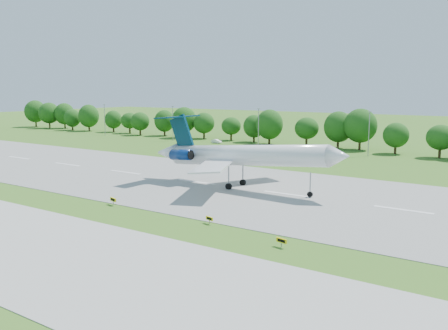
# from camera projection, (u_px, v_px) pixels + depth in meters

# --- Properties ---
(ground) EXTENTS (600.00, 600.00, 0.00)m
(ground) POSITION_uv_depth(u_px,v_px,m) (99.00, 207.00, 78.55)
(ground) COLOR #34641A
(ground) RESTS_ON ground
(runway) EXTENTS (400.00, 45.00, 0.08)m
(runway) POSITION_uv_depth(u_px,v_px,m) (197.00, 182.00, 98.82)
(runway) COLOR gray
(runway) RESTS_ON ground
(tree_line) EXTENTS (288.40, 8.40, 10.40)m
(tree_line) POSITION_uv_depth(u_px,v_px,m) (332.00, 129.00, 152.21)
(tree_line) COLOR #382314
(tree_line) RESTS_ON ground
(light_poles) EXTENTS (175.90, 0.25, 12.19)m
(light_poles) POSITION_uv_depth(u_px,v_px,m) (310.00, 130.00, 145.49)
(light_poles) COLOR gray
(light_poles) RESTS_ON ground
(airliner) EXTENTS (41.54, 30.29, 13.42)m
(airliner) POSITION_uv_depth(u_px,v_px,m) (236.00, 154.00, 92.57)
(airliner) COLOR white
(airliner) RESTS_ON ground
(taxi_sign_left) EXTENTS (1.68, 0.62, 1.19)m
(taxi_sign_left) POSITION_uv_depth(u_px,v_px,m) (113.00, 200.00, 79.54)
(taxi_sign_left) COLOR gray
(taxi_sign_left) RESTS_ON ground
(taxi_sign_centre) EXTENTS (1.43, 0.55, 1.01)m
(taxi_sign_centre) POSITION_uv_depth(u_px,v_px,m) (209.00, 219.00, 68.58)
(taxi_sign_centre) COLOR gray
(taxi_sign_centre) RESTS_ON ground
(taxi_sign_right) EXTENTS (1.54, 0.50, 1.08)m
(taxi_sign_right) POSITION_uv_depth(u_px,v_px,m) (281.00, 241.00, 58.52)
(taxi_sign_right) COLOR gray
(taxi_sign_right) RESTS_ON ground
(service_vehicle_a) EXTENTS (4.11, 1.96, 1.30)m
(service_vehicle_a) POSITION_uv_depth(u_px,v_px,m) (216.00, 141.00, 168.37)
(service_vehicle_a) COLOR white
(service_vehicle_a) RESTS_ON ground
(service_vehicle_b) EXTENTS (4.14, 2.29, 1.33)m
(service_vehicle_b) POSITION_uv_depth(u_px,v_px,m) (269.00, 147.00, 150.68)
(service_vehicle_b) COLOR silver
(service_vehicle_b) RESTS_ON ground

